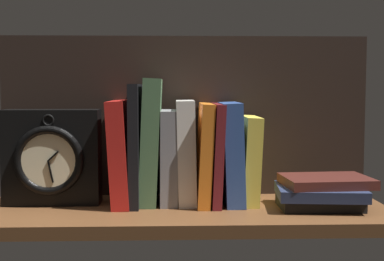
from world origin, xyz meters
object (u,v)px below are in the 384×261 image
at_px(book_black_skeptic, 136,144).
at_px(book_orange_pandolfini, 204,153).
at_px(book_gray_chess, 169,157).
at_px(framed_clock, 52,157).
at_px(book_blue_modern, 231,153).
at_px(book_white_catcher, 188,152).
at_px(book_green_romantic, 151,141).
at_px(book_red_requiem, 121,152).
at_px(book_stack_side, 322,192).
at_px(book_maroon_dawkins, 216,153).
at_px(book_yellow_seinlanguage, 249,159).

bearing_deg(book_black_skeptic, book_orange_pandolfini, 0.00).
distance_m(book_gray_chess, framed_clock, 0.24).
bearing_deg(book_blue_modern, book_gray_chess, 180.00).
relative_size(book_white_catcher, book_blue_modern, 1.02).
bearing_deg(book_green_romantic, book_orange_pandolfini, 0.00).
xyz_separation_m(book_red_requiem, book_stack_side, (0.40, -0.06, -0.07)).
distance_m(book_green_romantic, book_maroon_dawkins, 0.14).
height_order(book_white_catcher, framed_clock, book_white_catcher).
xyz_separation_m(book_white_catcher, book_orange_pandolfini, (0.03, 0.00, -0.00)).
distance_m(book_black_skeptic, framed_clock, 0.17).
bearing_deg(book_yellow_seinlanguage, book_maroon_dawkins, 180.00).
height_order(book_black_skeptic, book_gray_chess, book_black_skeptic).
bearing_deg(book_yellow_seinlanguage, book_orange_pandolfini, 180.00).
bearing_deg(book_orange_pandolfini, book_stack_side, -14.57).
relative_size(book_green_romantic, book_yellow_seinlanguage, 1.43).
height_order(book_red_requiem, book_blue_modern, book_red_requiem).
distance_m(book_red_requiem, book_gray_chess, 0.10).
relative_size(framed_clock, book_stack_side, 1.01).
bearing_deg(framed_clock, book_maroon_dawkins, 1.38).
xyz_separation_m(book_black_skeptic, book_gray_chess, (0.07, 0.00, -0.03)).
distance_m(book_orange_pandolfini, book_yellow_seinlanguage, 0.10).
distance_m(book_black_skeptic, book_gray_chess, 0.07).
bearing_deg(book_blue_modern, book_maroon_dawkins, 180.00).
height_order(book_black_skeptic, book_orange_pandolfini, book_black_skeptic).
bearing_deg(book_white_catcher, book_blue_modern, 0.00).
bearing_deg(book_blue_modern, book_green_romantic, 180.00).
bearing_deg(book_red_requiem, book_green_romantic, 0.00).
bearing_deg(book_stack_side, book_blue_modern, 161.06).
height_order(book_red_requiem, book_yellow_seinlanguage, book_red_requiem).
distance_m(book_black_skeptic, book_blue_modern, 0.20).
height_order(book_orange_pandolfini, book_stack_side, book_orange_pandolfini).
height_order(book_gray_chess, book_stack_side, book_gray_chess).
bearing_deg(book_yellow_seinlanguage, book_gray_chess, 180.00).
xyz_separation_m(book_green_romantic, book_yellow_seinlanguage, (0.21, 0.00, -0.04)).
distance_m(book_gray_chess, book_blue_modern, 0.13).
relative_size(book_maroon_dawkins, book_blue_modern, 0.99).
bearing_deg(book_maroon_dawkins, book_gray_chess, 180.00).
distance_m(book_maroon_dawkins, book_yellow_seinlanguage, 0.07).
distance_m(book_blue_modern, book_yellow_seinlanguage, 0.04).
xyz_separation_m(book_gray_chess, book_maroon_dawkins, (0.10, 0.00, 0.01)).
bearing_deg(book_white_catcher, book_green_romantic, 180.00).
distance_m(book_gray_chess, book_stack_side, 0.32).
bearing_deg(book_black_skeptic, book_blue_modern, 0.00).
xyz_separation_m(book_black_skeptic, book_orange_pandolfini, (0.14, 0.00, -0.02)).
bearing_deg(book_yellow_seinlanguage, book_blue_modern, 180.00).
relative_size(book_red_requiem, book_orange_pandolfini, 1.03).
relative_size(book_maroon_dawkins, book_yellow_seinlanguage, 1.15).
bearing_deg(book_blue_modern, framed_clock, -178.74).
height_order(book_red_requiem, framed_clock, book_red_requiem).
xyz_separation_m(book_gray_chess, book_stack_side, (0.30, -0.06, -0.06)).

